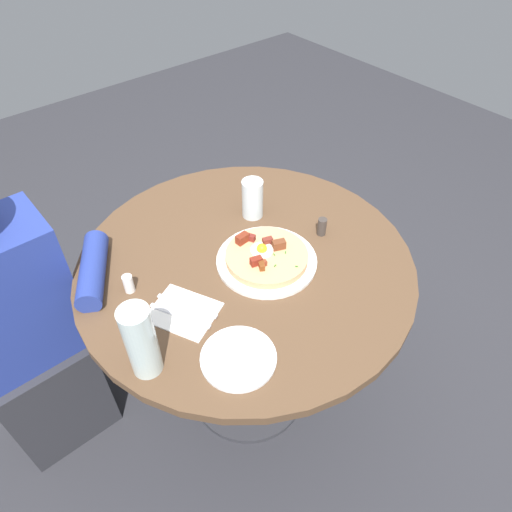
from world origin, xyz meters
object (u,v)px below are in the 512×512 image
(knife, at_px, (180,316))
(salt_shaker, at_px, (128,284))
(person_seated, at_px, (24,340))
(dining_table, at_px, (246,299))
(pepper_shaker, at_px, (322,227))
(bread_plate, at_px, (238,358))
(fork, at_px, (187,306))
(water_bottle, at_px, (141,341))
(pizza_plate, at_px, (267,261))
(water_glass, at_px, (253,199))
(breakfast_pizza, at_px, (266,255))

(knife, bearing_deg, salt_shaker, -7.88)
(person_seated, xyz_separation_m, salt_shaker, (0.29, -0.25, 0.27))
(person_seated, bearing_deg, dining_table, -30.67)
(person_seated, height_order, knife, person_seated)
(dining_table, xyz_separation_m, pepper_shaker, (0.25, -0.06, 0.21))
(bread_plate, height_order, fork, bread_plate)
(water_bottle, bearing_deg, knife, 28.80)
(fork, relative_size, pepper_shaker, 3.10)
(knife, bearing_deg, person_seated, 13.78)
(dining_table, xyz_separation_m, pizza_plate, (0.04, -0.05, 0.18))
(water_glass, xyz_separation_m, water_bottle, (-0.56, -0.28, 0.04))
(pizza_plate, bearing_deg, dining_table, 131.54)
(dining_table, height_order, salt_shaker, salt_shaker)
(pizza_plate, distance_m, water_bottle, 0.47)
(knife, bearing_deg, dining_table, -103.56)
(pizza_plate, bearing_deg, bread_plate, -142.43)
(bread_plate, bearing_deg, pizza_plate, 37.57)
(person_seated, bearing_deg, water_bottle, -67.77)
(breakfast_pizza, relative_size, bread_plate, 1.30)
(person_seated, height_order, pepper_shaker, person_seated)
(dining_table, bearing_deg, fork, -170.03)
(water_glass, bearing_deg, breakfast_pizza, -119.60)
(breakfast_pizza, height_order, salt_shaker, breakfast_pizza)
(knife, bearing_deg, pizza_plate, -113.78)
(breakfast_pizza, bearing_deg, pepper_shaker, -4.59)
(person_seated, relative_size, knife, 6.31)
(person_seated, relative_size, salt_shaker, 20.64)
(person_seated, bearing_deg, fork, -47.00)
(person_seated, relative_size, water_bottle, 5.48)
(fork, distance_m, water_bottle, 0.22)
(breakfast_pizza, bearing_deg, pizza_plate, -75.51)
(salt_shaker, bearing_deg, water_glass, 4.63)
(salt_shaker, bearing_deg, water_bottle, -109.53)
(salt_shaker, relative_size, pepper_shaker, 0.95)
(breakfast_pizza, height_order, water_bottle, water_bottle)
(person_seated, xyz_separation_m, water_bottle, (0.20, -0.49, 0.34))
(bread_plate, distance_m, pepper_shaker, 0.52)
(fork, distance_m, pepper_shaker, 0.49)
(dining_table, distance_m, water_glass, 0.32)
(fork, relative_size, knife, 1.00)
(water_bottle, distance_m, salt_shaker, 0.27)
(breakfast_pizza, bearing_deg, dining_table, 132.55)
(dining_table, relative_size, pizza_plate, 3.37)
(person_seated, distance_m, water_bottle, 0.64)
(salt_shaker, bearing_deg, dining_table, -19.14)
(breakfast_pizza, xyz_separation_m, water_glass, (0.11, 0.19, 0.04))
(dining_table, height_order, breakfast_pizza, breakfast_pizza)
(fork, distance_m, water_glass, 0.43)
(bread_plate, xyz_separation_m, water_bottle, (-0.18, 0.12, 0.10))
(pizza_plate, bearing_deg, person_seated, 147.90)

